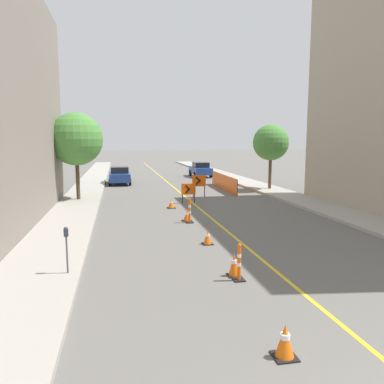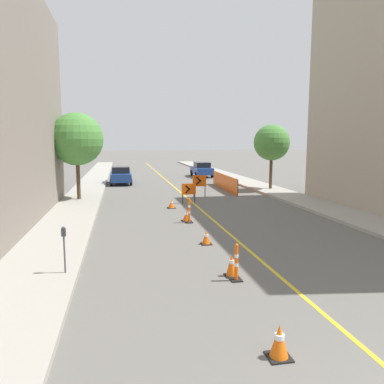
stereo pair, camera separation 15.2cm
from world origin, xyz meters
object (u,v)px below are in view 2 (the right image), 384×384
at_px(traffic_cone_fourth, 187,216).
at_px(arrow_barricade_primary, 189,190).
at_px(traffic_cone_nearest, 279,341).
at_px(delineator_post_rear, 189,212).
at_px(street_tree_right_near, 272,143).
at_px(parked_car_curb_near, 121,175).
at_px(parking_meter_near_curb, 64,240).
at_px(street_tree_left_near, 77,139).
at_px(arrow_barricade_secondary, 199,182).
at_px(traffic_cone_third, 206,237).
at_px(traffic_cone_fifth, 171,204).
at_px(delineator_post_front, 236,265).
at_px(traffic_cone_second, 231,265).
at_px(parked_car_curb_mid, 202,169).

distance_m(traffic_cone_fourth, arrow_barricade_primary, 5.32).
distance_m(traffic_cone_nearest, arrow_barricade_primary, 17.06).
distance_m(traffic_cone_nearest, delineator_post_rear, 11.42).
distance_m(delineator_post_rear, street_tree_right_near, 13.70).
xyz_separation_m(parked_car_curb_near, parking_meter_near_curb, (-1.66, -23.60, 0.32)).
relative_size(arrow_barricade_primary, street_tree_left_near, 0.23).
bearing_deg(delineator_post_rear, arrow_barricade_secondary, 74.45).
xyz_separation_m(traffic_cone_third, street_tree_right_near, (8.48, 14.11, 3.50)).
xyz_separation_m(traffic_cone_fourth, traffic_cone_fifth, (-0.26, 3.67, -0.01)).
distance_m(traffic_cone_third, street_tree_right_near, 16.83).
xyz_separation_m(traffic_cone_fifth, parked_car_curb_near, (-2.85, 13.00, 0.55)).
height_order(traffic_cone_third, street_tree_left_near, street_tree_left_near).
xyz_separation_m(traffic_cone_third, parked_car_curb_near, (-3.12, 20.89, 0.54)).
distance_m(delineator_post_front, parking_meter_near_curb, 4.93).
bearing_deg(traffic_cone_second, delineator_post_front, -85.92).
bearing_deg(parked_car_curb_near, parked_car_curb_mid, 31.85).
xyz_separation_m(arrow_barricade_primary, street_tree_right_near, (7.43, 4.70, 2.90)).
height_order(delineator_post_front, delineator_post_rear, delineator_post_rear).
distance_m(arrow_barricade_primary, parked_car_curb_mid, 17.50).
bearing_deg(street_tree_left_near, traffic_cone_second, -68.65).
xyz_separation_m(arrow_barricade_secondary, parked_car_curb_mid, (3.39, 14.74, -0.30)).
height_order(traffic_cone_second, arrow_barricade_primary, arrow_barricade_primary).
bearing_deg(traffic_cone_fourth, traffic_cone_fifth, 93.99).
bearing_deg(traffic_cone_nearest, traffic_cone_third, 87.00).
xyz_separation_m(delineator_post_rear, street_tree_left_near, (-5.86, 7.55, 3.49)).
distance_m(traffic_cone_third, parked_car_curb_near, 21.13).
xyz_separation_m(delineator_post_front, parking_meter_near_curb, (-4.76, 1.10, 0.66)).
xyz_separation_m(traffic_cone_third, traffic_cone_fifth, (-0.26, 7.89, -0.01)).
distance_m(traffic_cone_second, delineator_post_front, 0.40).
height_order(arrow_barricade_primary, street_tree_right_near, street_tree_right_near).
distance_m(traffic_cone_fifth, delineator_post_rear, 4.09).
bearing_deg(parked_car_curb_near, delineator_post_front, -82.88).
height_order(street_tree_left_near, street_tree_right_near, street_tree_left_near).
xyz_separation_m(arrow_barricade_secondary, parking_meter_near_curb, (-6.97, -14.27, 0.02)).
bearing_deg(parked_car_curb_near, traffic_cone_second, -82.83).
distance_m(traffic_cone_fifth, parked_car_curb_near, 13.32).
bearing_deg(delineator_post_rear, street_tree_right_near, 50.63).
distance_m(traffic_cone_fourth, arrow_barricade_secondary, 7.71).
bearing_deg(traffic_cone_third, street_tree_right_near, 58.99).
relative_size(delineator_post_rear, parked_car_curb_near, 0.28).
distance_m(traffic_cone_fourth, delineator_post_front, 8.03).
relative_size(delineator_post_front, parked_car_curb_near, 0.25).
bearing_deg(street_tree_right_near, parking_meter_near_curb, -128.25).
distance_m(traffic_cone_nearest, street_tree_right_near, 23.70).
relative_size(traffic_cone_third, parked_car_curb_mid, 0.12).
distance_m(parked_car_curb_near, street_tree_right_near, 13.76).
height_order(traffic_cone_fifth, parked_car_curb_near, parked_car_curb_near).
bearing_deg(traffic_cone_fourth, delineator_post_front, -90.03).
distance_m(traffic_cone_second, traffic_cone_third, 3.43).
distance_m(delineator_post_front, delineator_post_rear, 7.63).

